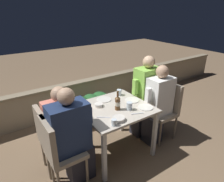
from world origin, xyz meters
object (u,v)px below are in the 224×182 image
(person_green_blouse, at_px, (145,96))
(beer_bottle, at_px, (118,103))
(chair_left_near, at_px, (57,148))
(potted_plant, at_px, (145,87))
(person_coral_top, at_px, (66,129))
(person_navy_jumper, at_px, (73,137))
(person_white_polo, at_px, (157,105))
(chair_right_near, at_px, (166,106))
(chair_right_far, at_px, (153,100))
(chair_left_far, at_px, (50,136))

(person_green_blouse, bearing_deg, beer_bottle, -162.84)
(chair_left_near, relative_size, potted_plant, 1.27)
(person_coral_top, height_order, person_green_blouse, person_green_blouse)
(person_navy_jumper, relative_size, person_coral_top, 1.07)
(person_white_polo, bearing_deg, chair_right_near, -0.00)
(beer_bottle, bearing_deg, person_coral_top, 163.33)
(person_navy_jumper, bearing_deg, chair_right_far, 10.47)
(person_coral_top, relative_size, person_white_polo, 0.94)
(potted_plant, bearing_deg, person_navy_jumper, -154.62)
(person_navy_jumper, distance_m, beer_bottle, 0.73)
(chair_left_far, bearing_deg, person_navy_jumper, -56.76)
(chair_left_far, distance_m, person_coral_top, 0.20)
(person_navy_jumper, height_order, person_green_blouse, person_green_blouse)
(chair_right_near, relative_size, chair_right_far, 1.00)
(chair_left_far, xyz_separation_m, chair_right_far, (1.78, 0.02, 0.00))
(person_coral_top, xyz_separation_m, person_white_polo, (1.40, -0.25, 0.05))
(chair_left_near, height_order, chair_right_near, same)
(chair_left_far, relative_size, person_white_polo, 0.74)
(chair_left_near, distance_m, potted_plant, 2.48)
(person_navy_jumper, relative_size, beer_bottle, 4.68)
(chair_right_near, relative_size, potted_plant, 1.27)
(chair_right_far, bearing_deg, chair_right_near, -86.53)
(chair_left_near, xyz_separation_m, chair_right_near, (1.81, 0.03, 0.00))
(person_green_blouse, bearing_deg, person_white_polo, -87.12)
(potted_plant, bearing_deg, person_coral_top, -161.05)
(person_coral_top, xyz_separation_m, potted_plant, (2.06, 0.71, -0.14))
(chair_left_far, relative_size, chair_right_near, 1.00)
(chair_right_far, bearing_deg, person_green_blouse, -180.00)
(person_navy_jumper, xyz_separation_m, beer_bottle, (0.69, 0.08, 0.22))
(chair_left_near, xyz_separation_m, chair_right_far, (1.80, 0.30, 0.00))
(person_white_polo, bearing_deg, chair_left_far, 171.01)
(chair_right_far, distance_m, person_green_blouse, 0.23)
(beer_bottle, bearing_deg, person_green_blouse, 17.16)
(person_green_blouse, bearing_deg, person_navy_jumper, -168.10)
(person_coral_top, relative_size, potted_plant, 1.60)
(person_coral_top, relative_size, person_green_blouse, 0.88)
(person_coral_top, xyz_separation_m, beer_bottle, (0.68, -0.20, 0.27))
(beer_bottle, bearing_deg, person_white_polo, -4.03)
(chair_left_near, height_order, person_white_polo, person_white_polo)
(person_white_polo, bearing_deg, chair_left_near, -179.08)
(person_coral_top, height_order, beer_bottle, person_coral_top)
(person_green_blouse, relative_size, beer_bottle, 5.00)
(person_navy_jumper, height_order, beer_bottle, person_navy_jumper)
(person_coral_top, bearing_deg, chair_left_far, 180.00)
(chair_left_near, bearing_deg, chair_right_near, 0.82)
(person_green_blouse, bearing_deg, chair_left_near, -169.54)
(chair_left_near, distance_m, chair_right_far, 1.82)
(chair_left_far, bearing_deg, potted_plant, 17.36)
(potted_plant, bearing_deg, beer_bottle, -146.69)
(person_coral_top, distance_m, chair_right_near, 1.62)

